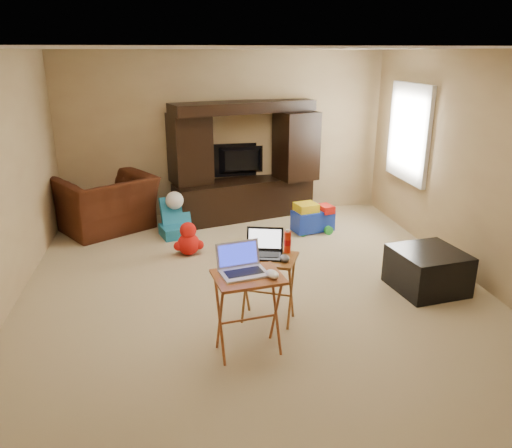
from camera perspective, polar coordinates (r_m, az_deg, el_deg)
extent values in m
plane|color=#CDBD8E|center=(5.60, -0.35, -7.09)|extent=(5.50, 5.50, 0.00)
plane|color=silver|center=(5.02, -0.41, 19.43)|extent=(5.50, 5.50, 0.00)
plane|color=tan|center=(7.84, -3.72, 10.14)|extent=(5.00, 0.00, 5.00)
plane|color=tan|center=(2.65, 9.50, -8.70)|extent=(5.00, 0.00, 5.00)
plane|color=tan|center=(6.09, 23.66, 5.93)|extent=(0.00, 5.50, 5.50)
plane|color=white|center=(7.37, 17.20, 9.94)|extent=(0.00, 1.20, 1.20)
cube|color=white|center=(7.36, 17.06, 9.94)|extent=(0.06, 1.14, 1.34)
cube|color=black|center=(7.65, -1.39, 7.19)|extent=(2.24, 1.11, 1.78)
imported|color=black|center=(7.86, -1.62, 7.25)|extent=(0.91, 0.19, 0.52)
imported|color=#44190E|center=(7.50, -16.74, 2.25)|extent=(1.61, 1.57, 0.80)
cube|color=black|center=(5.75, 19.00, -5.01)|extent=(0.78, 0.78, 0.45)
cube|color=#A24E27|center=(4.30, -0.88, -10.29)|extent=(0.62, 0.52, 0.72)
cube|color=#956024|center=(4.79, 1.38, -7.42)|extent=(0.64, 0.59, 0.66)
cube|color=silver|center=(4.11, -1.40, -4.25)|extent=(0.43, 0.38, 0.24)
cube|color=black|center=(4.62, 0.89, -2.34)|extent=(0.41, 0.37, 0.24)
ellipsoid|color=white|center=(4.09, 1.89, -5.74)|extent=(0.13, 0.17, 0.06)
ellipsoid|color=#45454B|center=(4.56, 3.31, -3.92)|extent=(0.10, 0.14, 0.06)
cylinder|color=red|center=(4.73, 3.62, -2.09)|extent=(0.07, 0.07, 0.20)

